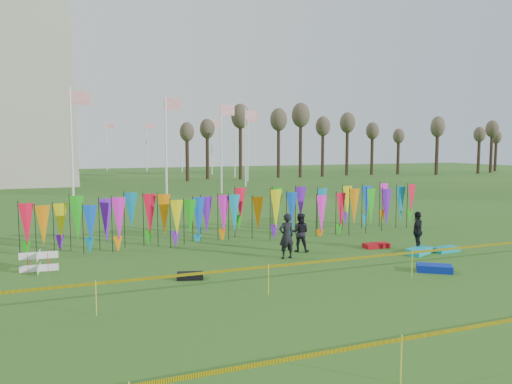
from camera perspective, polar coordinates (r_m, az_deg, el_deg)
name	(u,v)px	position (r m, az deg, el deg)	size (l,w,h in m)	color
ground	(318,278)	(16.35, 7.13, -9.77)	(160.00, 160.00, 0.00)	#255417
banner_row	(248,212)	(22.49, -0.87, -2.30)	(18.64, 0.64, 2.13)	black
caution_tape_near	(329,262)	(15.20, 8.30, -7.93)	(26.00, 0.02, 0.90)	#DDC304
caution_tape_far	(480,328)	(10.80, 24.27, -13.94)	(26.00, 0.02, 0.90)	#DDC304
tree_line	(369,131)	(70.12, 12.80, 6.85)	(53.92, 1.92, 7.84)	#37261B
box_kite	(39,262)	(18.44, -23.57, -7.32)	(0.63, 0.63, 0.70)	red
person_left	(286,236)	(18.83, 3.50, -5.04)	(0.63, 0.46, 1.72)	black
person_mid	(300,232)	(20.07, 5.04, -4.63)	(0.76, 0.47, 1.55)	black
person_right	(418,231)	(21.08, 17.98, -4.30)	(0.95, 0.54, 1.62)	black
kite_bag_turquoise	(419,251)	(20.71, 18.15, -6.43)	(1.18, 0.59, 0.24)	#0CAABE
kite_bag_blue	(434,268)	(18.05, 19.72, -8.21)	(1.13, 0.59, 0.24)	#0B26B4
kite_bag_red	(376,245)	(21.44, 13.58, -5.96)	(1.07, 0.49, 0.20)	red
kite_bag_black	(190,276)	(16.30, -7.54, -9.48)	(0.83, 0.48, 0.19)	black
kite_bag_teal	(447,249)	(21.47, 20.95, -6.15)	(1.05, 0.50, 0.20)	#0CA0B4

